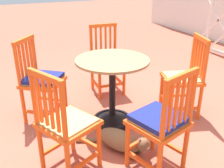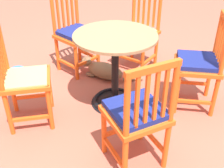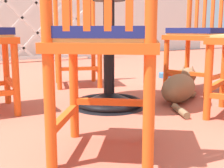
{
  "view_description": "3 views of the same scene",
  "coord_description": "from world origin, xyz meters",
  "views": [
    {
      "loc": [
        2.16,
        -1.12,
        1.55
      ],
      "look_at": [
        -0.02,
        -0.08,
        0.49
      ],
      "focal_mm": 41.57,
      "sensor_mm": 36.0,
      "label": 1
    },
    {
      "loc": [
        -2.06,
        1.18,
        1.66
      ],
      "look_at": [
        -0.26,
        0.09,
        0.35
      ],
      "focal_mm": 44.78,
      "sensor_mm": 36.0,
      "label": 2
    },
    {
      "loc": [
        -1.12,
        -1.68,
        0.49
      ],
      "look_at": [
        -0.07,
        -0.03,
        0.14
      ],
      "focal_mm": 48.9,
      "sensor_mm": 36.0,
      "label": 3
    }
  ],
  "objects": [
    {
      "name": "orange_chair_facing_out",
      "position": [
        -0.84,
        0.24,
        0.45
      ],
      "size": [
        0.43,
        0.43,
        0.91
      ],
      "color": "#EA5619",
      "rests_on": "ground_plane"
    },
    {
      "name": "orange_chair_by_planter",
      "position": [
        -0.53,
        -0.7,
        0.45
      ],
      "size": [
        0.56,
        0.56,
        0.91
      ],
      "color": "#EA5619",
      "rests_on": "ground_plane"
    },
    {
      "name": "orange_chair_near_fence",
      "position": [
        0.43,
        -0.7,
        0.43
      ],
      "size": [
        0.53,
        0.53,
        0.91
      ],
      "color": "#EA5619",
      "rests_on": "ground_plane"
    },
    {
      "name": "orange_chair_at_corner",
      "position": [
        0.74,
        -0.02,
        0.45
      ],
      "size": [
        0.49,
        0.49,
        0.91
      ],
      "color": "#EA5619",
      "rests_on": "ground_plane"
    },
    {
      "name": "cafe_table",
      "position": [
        -0.1,
        -0.04,
        0.28
      ],
      "size": [
        0.76,
        0.76,
        0.73
      ],
      "color": "black",
      "rests_on": "ground_plane"
    },
    {
      "name": "orange_chair_tucked_in",
      "position": [
        0.07,
        0.78,
        0.43
      ],
      "size": [
        0.51,
        0.51,
        0.91
      ],
      "color": "#EA5619",
      "rests_on": "ground_plane"
    },
    {
      "name": "ground_plane",
      "position": [
        0.0,
        0.0,
        0.0
      ],
      "size": [
        24.0,
        24.0,
        0.0
      ],
      "primitive_type": "plane",
      "color": "#AD5642"
    },
    {
      "name": "tabby_cat",
      "position": [
        0.4,
        -0.18,
        0.1
      ],
      "size": [
        0.57,
        0.54,
        0.23
      ],
      "color": "brown",
      "rests_on": "ground_plane"
    }
  ]
}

